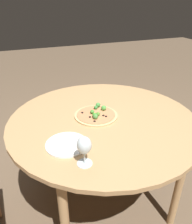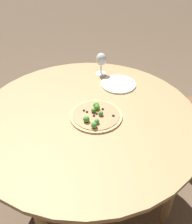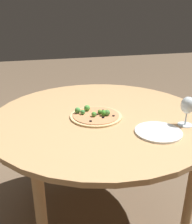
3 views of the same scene
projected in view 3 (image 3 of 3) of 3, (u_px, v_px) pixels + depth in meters
ground_plane at (100, 216)px, 1.69m from camera, size 12.00×12.00×0.00m
dining_table at (100, 126)px, 1.43m from camera, size 1.22×1.22×0.76m
pizza at (96, 115)px, 1.36m from camera, size 0.28×0.28×0.05m
wine_glass at (188, 106)px, 1.23m from camera, size 0.07×0.07×0.15m
plate_near at (158, 132)px, 1.19m from camera, size 0.22×0.22×0.01m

